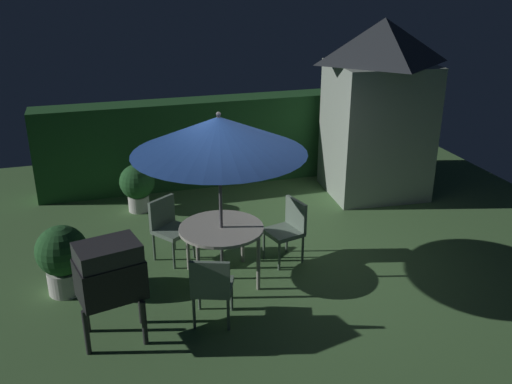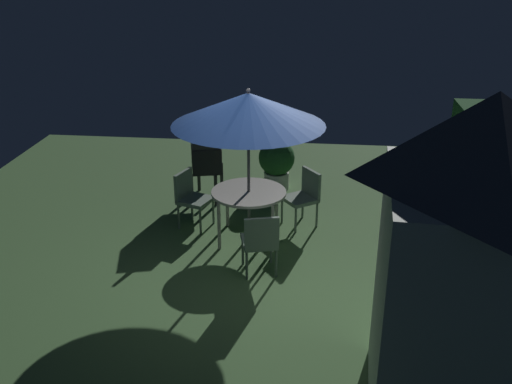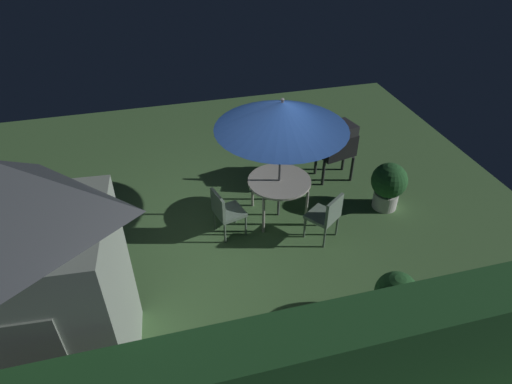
% 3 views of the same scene
% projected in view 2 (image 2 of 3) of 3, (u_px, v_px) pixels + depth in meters
% --- Properties ---
extents(ground_plane, '(11.00, 11.00, 0.00)m').
position_uv_depth(ground_plane, '(254.00, 262.00, 8.28)').
color(ground_plane, '#47703D').
extents(garden_shed, '(1.88, 1.71, 3.14)m').
position_uv_depth(garden_shed, '(472.00, 269.00, 4.98)').
color(garden_shed, gray).
rests_on(garden_shed, ground).
extents(patio_table, '(1.12, 1.12, 0.78)m').
position_uv_depth(patio_table, '(249.00, 195.00, 8.70)').
color(patio_table, '#B2ADA3').
rests_on(patio_table, ground).
extents(patio_umbrella, '(2.20, 2.20, 2.32)m').
position_uv_depth(patio_umbrella, '(248.00, 109.00, 8.18)').
color(patio_umbrella, '#4C4C51').
rests_on(patio_umbrella, ground).
extents(bbq_grill, '(0.80, 0.65, 1.20)m').
position_uv_depth(bbq_grill, '(206.00, 153.00, 10.08)').
color(bbq_grill, black).
rests_on(bbq_grill, ground).
extents(chair_near_shed, '(0.65, 0.65, 0.90)m').
position_uv_depth(chair_near_shed, '(304.00, 194.00, 9.23)').
color(chair_near_shed, slate).
rests_on(chair_near_shed, ground).
extents(chair_far_side, '(0.59, 0.59, 0.90)m').
position_uv_depth(chair_far_side, '(191.00, 195.00, 9.19)').
color(chair_far_side, slate).
rests_on(chair_far_side, ground).
extents(chair_toward_hedge, '(0.57, 0.56, 0.90)m').
position_uv_depth(chair_toward_hedge, '(260.00, 240.00, 7.80)').
color(chair_toward_hedge, slate).
rests_on(chair_toward_hedge, ground).
extents(potted_plant_by_shed, '(0.60, 0.60, 0.83)m').
position_uv_depth(potted_plant_by_shed, '(420.00, 195.00, 9.31)').
color(potted_plant_by_shed, silver).
rests_on(potted_plant_by_shed, ground).
extents(potted_plant_by_grill, '(0.66, 0.66, 0.93)m').
position_uv_depth(potted_plant_by_grill, '(277.00, 162.00, 10.60)').
color(potted_plant_by_grill, silver).
rests_on(potted_plant_by_grill, ground).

